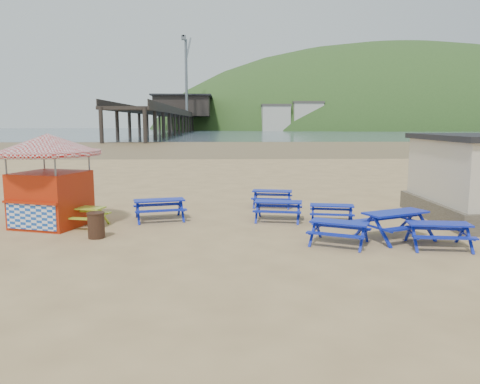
{
  "coord_description": "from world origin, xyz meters",
  "views": [
    {
      "loc": [
        -0.73,
        -15.86,
        3.6
      ],
      "look_at": [
        -0.16,
        1.5,
        1.0
      ],
      "focal_mm": 35.0,
      "sensor_mm": 36.0,
      "label": 1
    }
  ],
  "objects_px": {
    "picnic_table_yellow": "(80,217)",
    "picnic_table_blue_a": "(160,210)",
    "litter_bin": "(96,225)",
    "picnic_table_blue_b": "(272,198)",
    "ice_cream_kiosk": "(49,168)"
  },
  "relations": [
    {
      "from": "picnic_table_blue_a",
      "to": "litter_bin",
      "type": "xyz_separation_m",
      "value": [
        -1.6,
        -2.69,
        0.03
      ]
    },
    {
      "from": "picnic_table_yellow",
      "to": "picnic_table_blue_a",
      "type": "bearing_deg",
      "value": 36.46
    },
    {
      "from": "picnic_table_blue_a",
      "to": "picnic_table_blue_b",
      "type": "relative_size",
      "value": 1.13
    },
    {
      "from": "picnic_table_yellow",
      "to": "litter_bin",
      "type": "relative_size",
      "value": 2.39
    },
    {
      "from": "picnic_table_blue_a",
      "to": "picnic_table_blue_b",
      "type": "xyz_separation_m",
      "value": [
        4.46,
        2.63,
        -0.03
      ]
    },
    {
      "from": "litter_bin",
      "to": "picnic_table_yellow",
      "type": "bearing_deg",
      "value": 121.28
    },
    {
      "from": "picnic_table_blue_b",
      "to": "litter_bin",
      "type": "height_order",
      "value": "litter_bin"
    },
    {
      "from": "picnic_table_blue_b",
      "to": "ice_cream_kiosk",
      "type": "relative_size",
      "value": 0.42
    },
    {
      "from": "picnic_table_blue_a",
      "to": "picnic_table_blue_b",
      "type": "height_order",
      "value": "picnic_table_blue_a"
    },
    {
      "from": "picnic_table_blue_b",
      "to": "litter_bin",
      "type": "distance_m",
      "value": 8.07
    },
    {
      "from": "picnic_table_yellow",
      "to": "ice_cream_kiosk",
      "type": "distance_m",
      "value": 1.98
    },
    {
      "from": "picnic_table_blue_a",
      "to": "picnic_table_blue_b",
      "type": "distance_m",
      "value": 5.18
    },
    {
      "from": "ice_cream_kiosk",
      "to": "litter_bin",
      "type": "distance_m",
      "value": 3.16
    },
    {
      "from": "picnic_table_yellow",
      "to": "ice_cream_kiosk",
      "type": "height_order",
      "value": "ice_cream_kiosk"
    },
    {
      "from": "picnic_table_blue_a",
      "to": "ice_cream_kiosk",
      "type": "bearing_deg",
      "value": -179.98
    }
  ]
}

